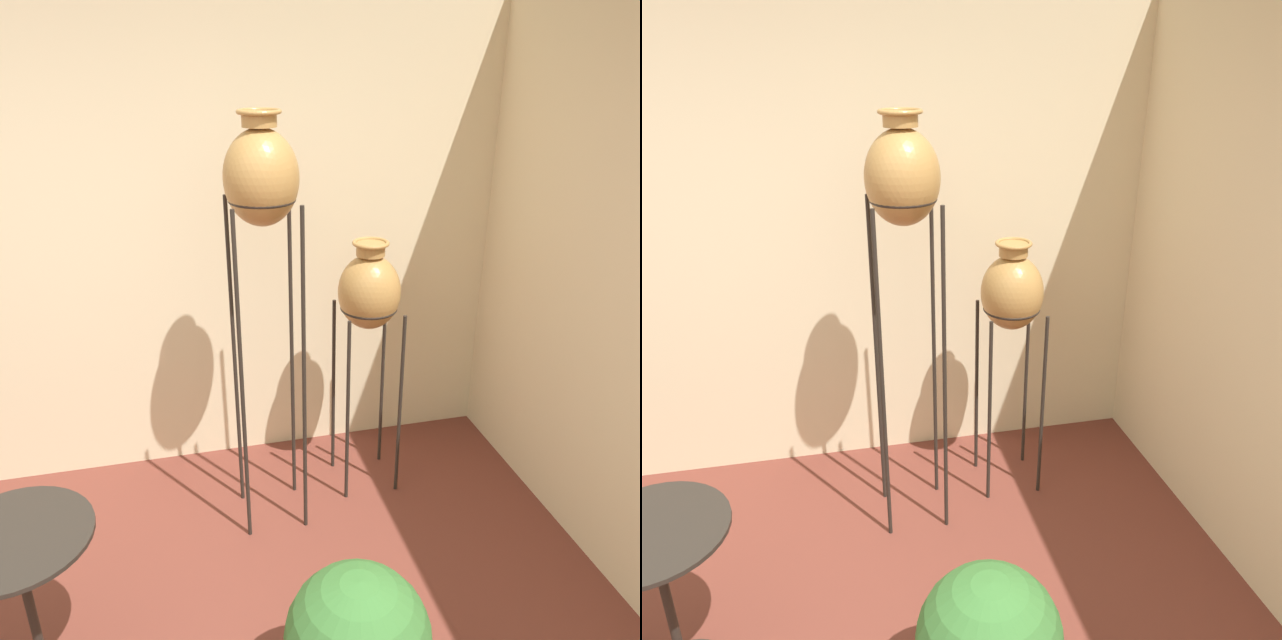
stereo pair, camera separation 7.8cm
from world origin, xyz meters
TOP-DOWN VIEW (x-y plane):
  - wall_back at (0.00, 2.23)m, footprint 8.40×0.06m
  - vase_stand_tall at (0.73, 1.56)m, footprint 0.34×0.34m
  - vase_stand_medium at (1.30, 1.72)m, footprint 0.33×0.33m
  - side_table at (-0.31, 0.76)m, footprint 0.55×0.55m

SIDE VIEW (x-z plane):
  - side_table at x=-0.31m, z-range 0.17..0.93m
  - vase_stand_medium at x=1.30m, z-range 0.43..1.88m
  - wall_back at x=0.00m, z-range 0.00..2.70m
  - vase_stand_tall at x=0.73m, z-range 0.72..2.82m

